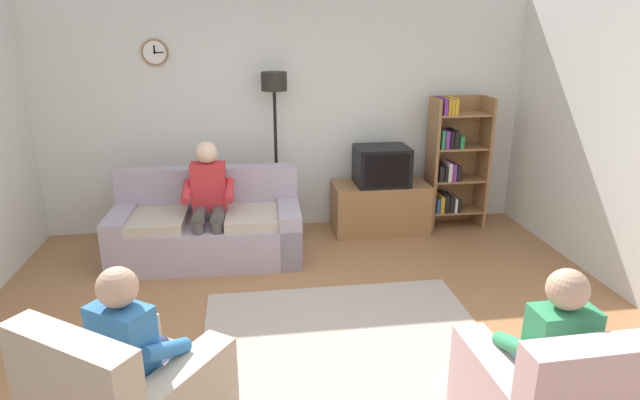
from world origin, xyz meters
name	(u,v)px	position (x,y,z in m)	size (l,w,h in m)	color
ground_plane	(319,342)	(0.00, 0.00, 0.00)	(12.00, 12.00, 0.00)	#9E6B42
back_wall_assembly	(287,114)	(0.00, 2.66, 1.35)	(6.20, 0.17, 2.70)	silver
couch	(208,229)	(-0.92, 1.73, 0.31)	(1.92, 0.93, 0.90)	#A899A8
tv_stand	(380,207)	(1.04, 2.25, 0.29)	(1.10, 0.56, 0.58)	olive
tv	(382,166)	(1.04, 2.23, 0.80)	(0.60, 0.49, 0.44)	black
bookshelf	(453,162)	(1.93, 2.32, 0.79)	(0.68, 0.36, 1.56)	olive
floor_lamp	(275,109)	(-0.16, 2.35, 1.45)	(0.28, 0.28, 1.85)	black
area_rug	(345,338)	(0.21, 0.02, 0.01)	(2.20, 1.70, 0.01)	#AD9E8E
person_on_couch	(208,197)	(-0.88, 1.62, 0.70)	(0.52, 0.54, 1.24)	red
person_in_left_armchair	(138,346)	(-1.14, -0.81, 0.60)	(0.62, 0.64, 1.12)	#3372B2
person_in_right_armchair	(548,347)	(1.14, -1.14, 0.60)	(0.52, 0.54, 1.12)	#338C59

